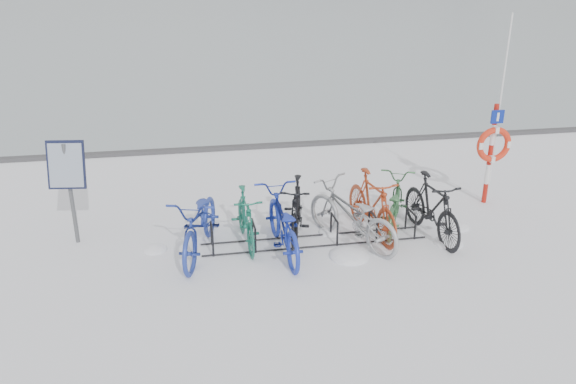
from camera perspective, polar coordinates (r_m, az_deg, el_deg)
The scene contains 14 objects.
ground at distance 10.05m, azimuth 2.68°, elevation -5.07°, with size 900.00×900.00×0.00m, color white.
quay_edge at distance 15.45m, azimuth -2.28°, elevation 4.70°, with size 400.00×0.25×0.10m, color #3F3F42.
bike_rack at distance 9.97m, azimuth 2.69°, elevation -4.14°, with size 4.00×0.48×0.46m.
info_board at distance 10.20m, azimuth -21.53°, elevation 2.00°, with size 0.65×0.32×1.87m.
lifebuoy_station at distance 11.98m, azimuth 20.14°, elevation 4.54°, with size 0.73×0.22×3.78m.
bike_0 at distance 9.56m, azimuth -8.89°, elevation -2.93°, with size 0.77×2.20×1.15m, color #233797.
bike_1 at distance 9.82m, azimuth -4.34°, elevation -2.51°, with size 0.48×1.68×1.01m, color #196951.
bike_2 at distance 9.48m, azimuth -0.58°, elevation -3.02°, with size 0.74×2.12×1.11m, color #1D31AF.
bike_3 at distance 10.09m, azimuth 0.85°, elevation -1.58°, with size 0.51×1.80×1.08m, color black.
bike_4 at distance 9.86m, azimuth 6.47°, elevation -2.14°, with size 0.75×2.14×1.12m, color #97999D.
bike_5 at distance 10.27m, azimuth 8.54°, elevation -1.10°, with size 0.55×1.96×1.17m, color #A5391A.
bike_6 at distance 10.67m, azimuth 10.74°, elevation -0.94°, with size 0.65×1.87×0.98m, color #366C3E.
bike_7 at distance 10.37m, azimuth 14.43°, elevation -1.38°, with size 0.55×1.93×1.16m, color black.
snow_drifts at distance 10.10m, azimuth 7.93°, elevation -5.12°, with size 6.01×1.85×0.24m.
Camera 1 is at (-2.10, -8.76, 4.46)m, focal length 35.00 mm.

